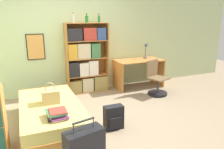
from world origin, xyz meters
TOP-DOWN VIEW (x-y plane):
  - ground_plane at (0.00, 0.00)m, footprint 14.00×14.00m
  - wall_back at (-0.00, 1.71)m, footprint 10.00×0.09m
  - bed at (-0.76, 0.02)m, footprint 1.02×1.98m
  - handbag at (-0.74, 0.02)m, footprint 0.28×0.25m
  - book_stack_on_bed at (-0.73, -0.61)m, footprint 0.32×0.39m
  - bookcase at (0.33, 1.49)m, footprint 1.04×0.34m
  - bottle_green at (0.07, 1.54)m, footprint 0.06×0.06m
  - bottle_brown at (0.38, 1.48)m, footprint 0.08×0.08m
  - bottle_clear at (0.69, 1.48)m, footprint 0.06×0.06m
  - desk at (1.75, 1.33)m, footprint 1.27×0.68m
  - desk_lamp at (2.05, 1.46)m, footprint 0.16×0.11m
  - desk_chair at (1.86, 0.63)m, footprint 0.54×0.54m
  - backpack at (0.21, -0.55)m, footprint 0.33×0.19m

SIDE VIEW (x-z plane):
  - ground_plane at x=0.00m, z-range 0.00..0.00m
  - backpack at x=0.21m, z-range 0.00..0.41m
  - bed at x=-0.76m, z-range 0.00..0.41m
  - desk_chair at x=1.86m, z-range -0.15..0.69m
  - book_stack_on_bed at x=-0.73m, z-range 0.41..0.52m
  - desk at x=1.75m, z-range 0.15..0.90m
  - handbag at x=-0.74m, z-range 0.35..0.72m
  - bookcase at x=0.33m, z-range -0.05..1.68m
  - desk_lamp at x=2.05m, z-range 0.83..1.28m
  - wall_back at x=0.00m, z-range 0.00..2.60m
  - bottle_clear at x=0.69m, z-range 1.70..1.91m
  - bottle_brown at x=0.38m, z-range 1.70..1.92m
  - bottle_green at x=0.07m, z-range 1.70..1.93m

